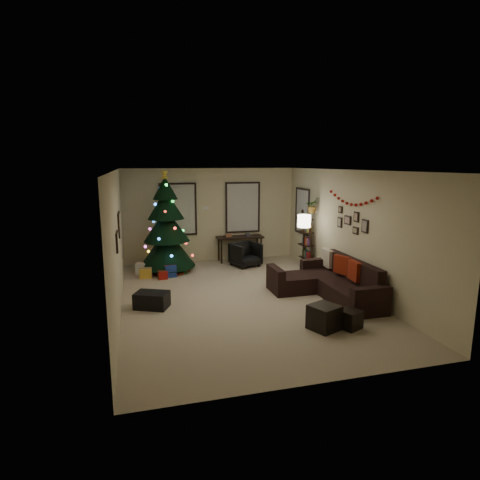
% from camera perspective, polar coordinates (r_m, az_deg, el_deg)
% --- Properties ---
extents(floor, '(7.00, 7.00, 0.00)m').
position_cam_1_polar(floor, '(8.59, 0.40, -8.33)').
color(floor, tan).
rests_on(floor, ground).
extents(ceiling, '(7.00, 7.00, 0.00)m').
position_cam_1_polar(ceiling, '(8.11, 0.42, 9.98)').
color(ceiling, white).
rests_on(ceiling, floor).
extents(wall_back, '(5.00, 0.00, 5.00)m').
position_cam_1_polar(wall_back, '(11.62, -4.20, 3.59)').
color(wall_back, beige).
rests_on(wall_back, floor).
extents(wall_front, '(5.00, 0.00, 5.00)m').
position_cam_1_polar(wall_front, '(5.05, 11.09, -6.43)').
color(wall_front, beige).
rests_on(wall_front, floor).
extents(wall_left, '(0.00, 7.00, 7.00)m').
position_cam_1_polar(wall_left, '(7.96, -17.21, -0.31)').
color(wall_left, beige).
rests_on(wall_left, floor).
extents(wall_right, '(0.00, 7.00, 7.00)m').
position_cam_1_polar(wall_right, '(9.22, 15.57, 1.27)').
color(wall_right, beige).
rests_on(wall_right, floor).
extents(window_back_left, '(1.05, 0.06, 1.50)m').
position_cam_1_polar(window_back_left, '(11.42, -8.88, 4.37)').
color(window_back_left, '#728CB2').
rests_on(window_back_left, wall_back).
extents(window_back_right, '(1.05, 0.06, 1.50)m').
position_cam_1_polar(window_back_right, '(11.78, 0.38, 4.70)').
color(window_back_right, '#728CB2').
rests_on(window_back_right, wall_back).
extents(window_right_wall, '(0.06, 0.90, 1.30)m').
position_cam_1_polar(window_right_wall, '(11.43, 9.00, 4.12)').
color(window_right_wall, '#728CB2').
rests_on(window_right_wall, wall_right).
extents(christmas_tree, '(1.47, 1.47, 2.73)m').
position_cam_1_polar(christmas_tree, '(10.63, -10.51, 1.55)').
color(christmas_tree, black).
rests_on(christmas_tree, floor).
extents(presents, '(1.30, 0.89, 0.30)m').
position_cam_1_polar(presents, '(10.42, -11.25, -4.33)').
color(presents, maroon).
rests_on(presents, floor).
extents(sofa, '(1.71, 2.49, 0.83)m').
position_cam_1_polar(sofa, '(8.88, 12.75, -6.14)').
color(sofa, black).
rests_on(sofa, floor).
extents(pillow_red_a, '(0.14, 0.42, 0.41)m').
position_cam_1_polar(pillow_red_a, '(8.61, 16.10, -4.27)').
color(pillow_red_a, maroon).
rests_on(pillow_red_a, sofa).
extents(pillow_red_b, '(0.24, 0.42, 0.40)m').
position_cam_1_polar(pillow_red_b, '(9.03, 14.47, -3.48)').
color(pillow_red_b, maroon).
rests_on(pillow_red_b, sofa).
extents(pillow_cream, '(0.12, 0.42, 0.42)m').
position_cam_1_polar(pillow_cream, '(9.63, 12.44, -2.56)').
color(pillow_cream, beige).
rests_on(pillow_cream, sofa).
extents(ottoman_near, '(0.60, 0.60, 0.43)m').
position_cam_1_polar(ottoman_near, '(7.15, 11.99, -10.82)').
color(ottoman_near, black).
rests_on(ottoman_near, floor).
extents(ottoman_far, '(0.46, 0.46, 0.33)m').
position_cam_1_polar(ottoman_far, '(7.32, 15.48, -10.90)').
color(ottoman_far, black).
rests_on(ottoman_far, floor).
extents(desk, '(1.36, 0.48, 0.73)m').
position_cam_1_polar(desk, '(11.63, -0.01, 0.12)').
color(desk, black).
rests_on(desk, floor).
extents(desk_chair, '(0.81, 0.79, 0.67)m').
position_cam_1_polar(desk_chair, '(11.08, 0.80, -2.08)').
color(desk_chair, black).
rests_on(desk_chair, floor).
extents(bookshelf, '(0.30, 0.48, 1.61)m').
position_cam_1_polar(bookshelf, '(10.84, 9.57, -0.13)').
color(bookshelf, black).
rests_on(bookshelf, floor).
extents(potted_plant, '(0.61, 0.61, 0.51)m').
position_cam_1_polar(potted_plant, '(10.47, 10.31, 5.23)').
color(potted_plant, '#4C4C4C').
rests_on(potted_plant, bookshelf).
extents(floor_lamp, '(0.33, 0.33, 1.57)m').
position_cam_1_polar(floor_lamp, '(10.10, 9.18, 2.13)').
color(floor_lamp, black).
rests_on(floor_lamp, floor).
extents(art_map, '(0.04, 0.60, 0.50)m').
position_cam_1_polar(art_map, '(8.77, -16.97, 2.16)').
color(art_map, black).
rests_on(art_map, wall_left).
extents(art_abstract, '(0.04, 0.45, 0.35)m').
position_cam_1_polar(art_abstract, '(7.46, -17.22, -0.20)').
color(art_abstract, black).
rests_on(art_abstract, wall_left).
extents(gallery, '(0.03, 1.25, 0.54)m').
position_cam_1_polar(gallery, '(9.11, 15.76, 2.56)').
color(gallery, black).
rests_on(gallery, wall_right).
extents(garland, '(0.08, 1.90, 0.30)m').
position_cam_1_polar(garland, '(9.05, 15.72, 5.67)').
color(garland, '#A5140C').
rests_on(garland, wall_right).
extents(stocking_left, '(0.20, 0.05, 0.36)m').
position_cam_1_polar(stocking_left, '(11.61, -4.92, 4.03)').
color(stocking_left, '#990F0C').
rests_on(stocking_left, wall_back).
extents(stocking_right, '(0.20, 0.05, 0.36)m').
position_cam_1_polar(stocking_right, '(11.70, -3.34, 3.76)').
color(stocking_right, '#990F0C').
rests_on(stocking_right, wall_back).
extents(storage_bin, '(0.76, 0.65, 0.32)m').
position_cam_1_polar(storage_bin, '(8.18, -12.54, -8.42)').
color(storage_bin, black).
rests_on(storage_bin, floor).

